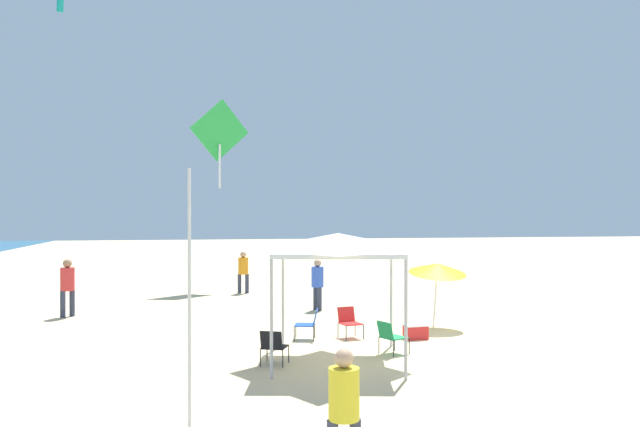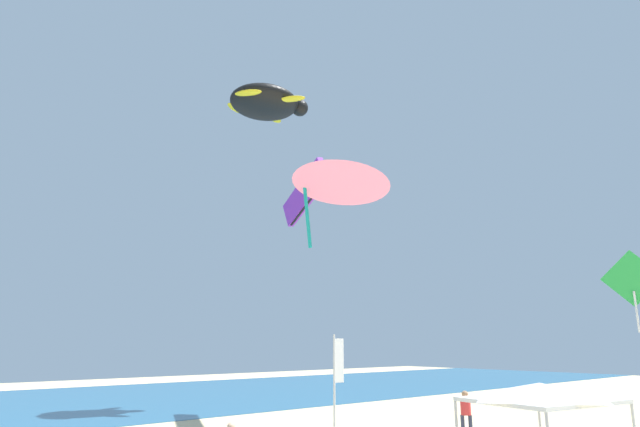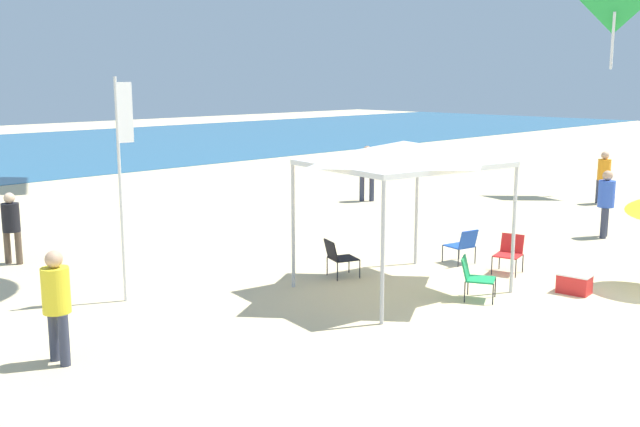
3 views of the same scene
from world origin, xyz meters
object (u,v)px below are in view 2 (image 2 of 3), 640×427
(banner_flag, at_px, (336,403))
(person_by_tent, at_px, (466,409))
(canopy_tent, at_px, (540,393))
(kite_parafoil_purple, at_px, (305,194))
(kite_diamond_green, at_px, (633,281))
(kite_turtle_black, at_px, (266,103))
(kite_delta_pink, at_px, (341,176))

(banner_flag, height_order, person_by_tent, banner_flag)
(canopy_tent, distance_m, person_by_tent, 10.82)
(kite_parafoil_purple, bearing_deg, canopy_tent, 174.66)
(canopy_tent, bearing_deg, kite_diamond_green, 9.67)
(canopy_tent, bearing_deg, person_by_tent, 44.85)
(kite_turtle_black, xyz_separation_m, kite_diamond_green, (8.78, -18.99, -13.49))
(banner_flag, bearing_deg, kite_parafoil_purple, 53.54)
(banner_flag, relative_size, kite_parafoil_purple, 0.78)
(kite_delta_pink, bearing_deg, kite_parafoil_purple, 124.73)
(kite_turtle_black, distance_m, kite_diamond_green, 24.89)
(kite_turtle_black, bearing_deg, kite_diamond_green, -49.89)
(banner_flag, xyz_separation_m, kite_delta_pink, (1.17, 0.96, 6.45))
(person_by_tent, bearing_deg, kite_turtle_black, -37.43)
(canopy_tent, bearing_deg, kite_delta_pink, 125.99)
(kite_turtle_black, relative_size, kite_diamond_green, 1.54)
(kite_diamond_green, bearing_deg, kite_turtle_black, 172.43)
(kite_parafoil_purple, bearing_deg, person_by_tent, -156.03)
(kite_turtle_black, height_order, kite_delta_pink, kite_turtle_black)
(banner_flag, relative_size, kite_delta_pink, 1.07)
(banner_flag, distance_m, kite_delta_pink, 6.63)
(canopy_tent, bearing_deg, kite_parafoil_purple, 70.77)
(canopy_tent, relative_size, banner_flag, 0.91)
(banner_flag, height_order, kite_delta_pink, kite_delta_pink)
(banner_flag, height_order, kite_parafoil_purple, kite_parafoil_purple)
(banner_flag, relative_size, kite_diamond_green, 1.06)
(canopy_tent, xyz_separation_m, banner_flag, (-4.22, 3.24, -0.20))
(kite_delta_pink, bearing_deg, canopy_tent, 15.80)
(canopy_tent, distance_m, kite_parafoil_purple, 20.56)
(kite_turtle_black, relative_size, kite_delta_pink, 1.56)
(kite_turtle_black, bearing_deg, canopy_tent, -90.50)
(kite_turtle_black, relative_size, kite_parafoil_purple, 1.13)
(person_by_tent, distance_m, kite_parafoil_purple, 15.04)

